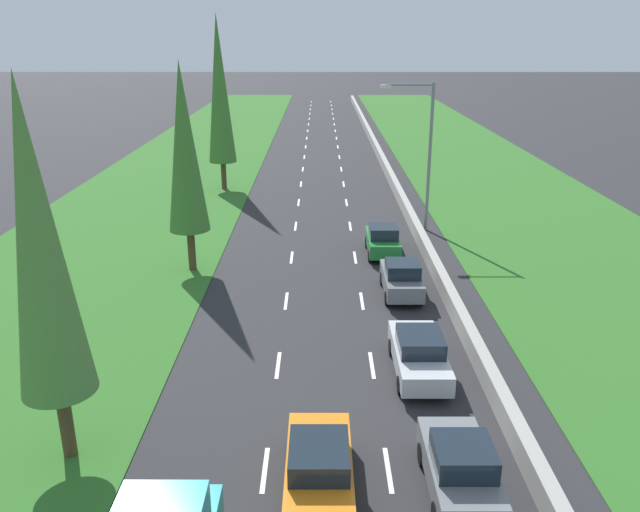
{
  "coord_description": "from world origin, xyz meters",
  "views": [
    {
      "loc": [
        -0.19,
        0.09,
        11.69
      ],
      "look_at": [
        -0.24,
        30.29,
        1.05
      ],
      "focal_mm": 35.58,
      "sensor_mm": 36.0,
      "label": 1
    }
  ],
  "objects_px": {
    "orange_sedan_centre_lane": "(320,469)",
    "poplar_tree_nearest": "(40,244)",
    "silver_sedan_right_lane": "(420,353)",
    "green_hatchback_right_lane": "(384,240)",
    "poplar_tree_second": "(186,149)",
    "street_light_mast": "(426,147)",
    "poplar_tree_third": "(221,90)",
    "grey_hatchback_right_lane": "(461,468)",
    "grey_hatchback_right_lane_fourth": "(403,278)"
  },
  "relations": [
    {
      "from": "poplar_tree_nearest",
      "to": "street_light_mast",
      "type": "distance_m",
      "value": 26.4
    },
    {
      "from": "orange_sedan_centre_lane",
      "to": "poplar_tree_third",
      "type": "xyz_separation_m",
      "value": [
        -7.56,
        35.27,
        6.82
      ]
    },
    {
      "from": "poplar_tree_nearest",
      "to": "poplar_tree_third",
      "type": "distance_m",
      "value": 33.61
    },
    {
      "from": "orange_sedan_centre_lane",
      "to": "street_light_mast",
      "type": "bearing_deg",
      "value": 75.39
    },
    {
      "from": "poplar_tree_nearest",
      "to": "poplar_tree_second",
      "type": "distance_m",
      "value": 15.44
    },
    {
      "from": "poplar_tree_third",
      "to": "street_light_mast",
      "type": "distance_m",
      "value": 17.88
    },
    {
      "from": "silver_sedan_right_lane",
      "to": "orange_sedan_centre_lane",
      "type": "distance_m",
      "value": 7.36
    },
    {
      "from": "grey_hatchback_right_lane",
      "to": "street_light_mast",
      "type": "distance_m",
      "value": 24.79
    },
    {
      "from": "poplar_tree_nearest",
      "to": "poplar_tree_second",
      "type": "relative_size",
      "value": 1.04
    },
    {
      "from": "poplar_tree_nearest",
      "to": "grey_hatchback_right_lane_fourth",
      "type": "bearing_deg",
      "value": 47.26
    },
    {
      "from": "poplar_tree_third",
      "to": "grey_hatchback_right_lane",
      "type": "bearing_deg",
      "value": -72.25
    },
    {
      "from": "street_light_mast",
      "to": "grey_hatchback_right_lane",
      "type": "bearing_deg",
      "value": -96.11
    },
    {
      "from": "grey_hatchback_right_lane",
      "to": "poplar_tree_third",
      "type": "distance_m",
      "value": 37.64
    },
    {
      "from": "poplar_tree_nearest",
      "to": "street_light_mast",
      "type": "height_order",
      "value": "poplar_tree_nearest"
    },
    {
      "from": "grey_hatchback_right_lane",
      "to": "green_hatchback_right_lane",
      "type": "distance_m",
      "value": 19.5
    },
    {
      "from": "grey_hatchback_right_lane",
      "to": "street_light_mast",
      "type": "bearing_deg",
      "value": 83.89
    },
    {
      "from": "silver_sedan_right_lane",
      "to": "orange_sedan_centre_lane",
      "type": "height_order",
      "value": "same"
    },
    {
      "from": "green_hatchback_right_lane",
      "to": "grey_hatchback_right_lane",
      "type": "bearing_deg",
      "value": -89.36
    },
    {
      "from": "grey_hatchback_right_lane",
      "to": "poplar_tree_third",
      "type": "relative_size",
      "value": 0.3
    },
    {
      "from": "poplar_tree_nearest",
      "to": "poplar_tree_second",
      "type": "xyz_separation_m",
      "value": [
        0.66,
        15.43,
        -0.19
      ]
    },
    {
      "from": "poplar_tree_third",
      "to": "street_light_mast",
      "type": "xyz_separation_m",
      "value": [
        13.89,
        -11.0,
        -2.4
      ]
    },
    {
      "from": "poplar_tree_second",
      "to": "poplar_tree_third",
      "type": "height_order",
      "value": "poplar_tree_third"
    },
    {
      "from": "poplar_tree_third",
      "to": "street_light_mast",
      "type": "bearing_deg",
      "value": -38.4
    },
    {
      "from": "street_light_mast",
      "to": "grey_hatchback_right_lane_fourth",
      "type": "bearing_deg",
      "value": -103.21
    },
    {
      "from": "silver_sedan_right_lane",
      "to": "orange_sedan_centre_lane",
      "type": "relative_size",
      "value": 1.0
    },
    {
      "from": "green_hatchback_right_lane",
      "to": "street_light_mast",
      "type": "xyz_separation_m",
      "value": [
        2.82,
        4.76,
        4.4
      ]
    },
    {
      "from": "silver_sedan_right_lane",
      "to": "street_light_mast",
      "type": "xyz_separation_m",
      "value": [
        2.73,
        17.85,
        4.42
      ]
    },
    {
      "from": "green_hatchback_right_lane",
      "to": "poplar_tree_second",
      "type": "distance_m",
      "value": 11.77
    },
    {
      "from": "street_light_mast",
      "to": "poplar_tree_nearest",
      "type": "bearing_deg",
      "value": -121.07
    },
    {
      "from": "grey_hatchback_right_lane_fourth",
      "to": "poplar_tree_nearest",
      "type": "distance_m",
      "value": 17.37
    },
    {
      "from": "green_hatchback_right_lane",
      "to": "poplar_tree_nearest",
      "type": "relative_size",
      "value": 0.36
    },
    {
      "from": "silver_sedan_right_lane",
      "to": "poplar_tree_second",
      "type": "relative_size",
      "value": 0.43
    },
    {
      "from": "orange_sedan_centre_lane",
      "to": "poplar_tree_nearest",
      "type": "bearing_deg",
      "value": 166.99
    },
    {
      "from": "poplar_tree_nearest",
      "to": "poplar_tree_third",
      "type": "height_order",
      "value": "poplar_tree_third"
    },
    {
      "from": "green_hatchback_right_lane",
      "to": "orange_sedan_centre_lane",
      "type": "distance_m",
      "value": 19.82
    },
    {
      "from": "poplar_tree_second",
      "to": "grey_hatchback_right_lane_fourth",
      "type": "bearing_deg",
      "value": -17.83
    },
    {
      "from": "orange_sedan_centre_lane",
      "to": "poplar_tree_nearest",
      "type": "height_order",
      "value": "poplar_tree_nearest"
    },
    {
      "from": "silver_sedan_right_lane",
      "to": "grey_hatchback_right_lane_fourth",
      "type": "distance_m",
      "value": 7.32
    },
    {
      "from": "orange_sedan_centre_lane",
      "to": "poplar_tree_second",
      "type": "relative_size",
      "value": 0.43
    },
    {
      "from": "poplar_tree_nearest",
      "to": "street_light_mast",
      "type": "bearing_deg",
      "value": 58.93
    },
    {
      "from": "orange_sedan_centre_lane",
      "to": "poplar_tree_second",
      "type": "distance_m",
      "value": 19.16
    },
    {
      "from": "grey_hatchback_right_lane_fourth",
      "to": "orange_sedan_centre_lane",
      "type": "relative_size",
      "value": 0.87
    },
    {
      "from": "grey_hatchback_right_lane",
      "to": "orange_sedan_centre_lane",
      "type": "height_order",
      "value": "grey_hatchback_right_lane"
    },
    {
      "from": "grey_hatchback_right_lane",
      "to": "grey_hatchback_right_lane_fourth",
      "type": "height_order",
      "value": "same"
    },
    {
      "from": "orange_sedan_centre_lane",
      "to": "poplar_tree_third",
      "type": "relative_size",
      "value": 0.34
    },
    {
      "from": "grey_hatchback_right_lane_fourth",
      "to": "poplar_tree_second",
      "type": "relative_size",
      "value": 0.37
    },
    {
      "from": "grey_hatchback_right_lane",
      "to": "poplar_tree_second",
      "type": "relative_size",
      "value": 0.37
    },
    {
      "from": "green_hatchback_right_lane",
      "to": "silver_sedan_right_lane",
      "type": "bearing_deg",
      "value": -89.63
    },
    {
      "from": "grey_hatchback_right_lane",
      "to": "poplar_tree_second",
      "type": "height_order",
      "value": "poplar_tree_second"
    },
    {
      "from": "green_hatchback_right_lane",
      "to": "orange_sedan_centre_lane",
      "type": "bearing_deg",
      "value": -100.19
    }
  ]
}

